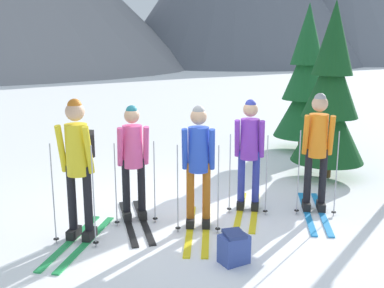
% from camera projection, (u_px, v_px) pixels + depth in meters
% --- Properties ---
extents(ground_plane, '(400.00, 400.00, 0.00)m').
position_uv_depth(ground_plane, '(188.00, 219.00, 6.61)').
color(ground_plane, white).
extents(skier_in_yellow, '(1.03, 1.65, 1.85)m').
position_uv_depth(skier_in_yellow, '(78.00, 161.00, 5.72)').
color(skier_in_yellow, green).
rests_on(skier_in_yellow, ground).
extents(skier_in_pink, '(0.61, 1.70, 1.68)m').
position_uv_depth(skier_in_pink, '(133.00, 157.00, 6.40)').
color(skier_in_pink, black).
rests_on(skier_in_pink, ground).
extents(skier_in_blue, '(0.83, 1.73, 1.71)m').
position_uv_depth(skier_in_blue, '(198.00, 163.00, 6.11)').
color(skier_in_blue, yellow).
rests_on(skier_in_blue, ground).
extents(skier_in_purple, '(0.99, 1.62, 1.71)m').
position_uv_depth(skier_in_purple, '(249.00, 151.00, 6.78)').
color(skier_in_purple, yellow).
rests_on(skier_in_purple, ground).
extents(skier_in_orange, '(0.97, 1.76, 1.80)m').
position_uv_depth(skier_in_orange, '(317.00, 147.00, 6.71)').
color(skier_in_orange, '#1E84D1').
rests_on(skier_in_orange, ground).
extents(pine_tree_near, '(1.35, 1.35, 3.27)m').
position_uv_depth(pine_tree_near, '(330.00, 99.00, 8.38)').
color(pine_tree_near, '#51381E').
rests_on(pine_tree_near, ground).
extents(pine_tree_mid, '(1.41, 1.41, 3.41)m').
position_uv_depth(pine_tree_mid, '(306.00, 84.00, 10.59)').
color(pine_tree_mid, '#51381E').
rests_on(pine_tree_mid, ground).
extents(backpack_on_snow_front, '(0.37, 0.31, 0.38)m').
position_uv_depth(backpack_on_snow_front, '(234.00, 248.00, 5.27)').
color(backpack_on_snow_front, '#384C99').
rests_on(backpack_on_snow_front, ground).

